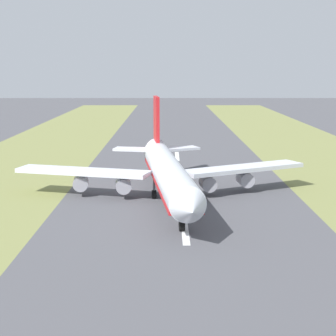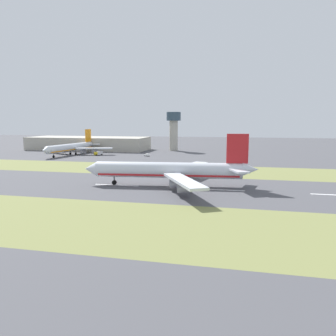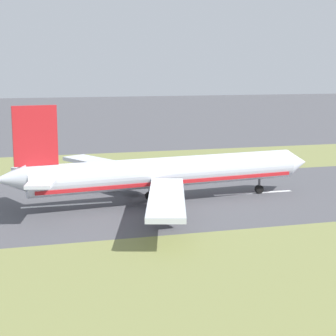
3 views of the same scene
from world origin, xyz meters
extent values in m
plane|color=#4C4C51|center=(0.00, 0.00, 0.00)|extent=(800.00, 800.00, 0.00)
cube|color=silver|center=(0.00, -57.88, 0.01)|extent=(1.20, 18.00, 0.01)
cube|color=silver|center=(0.00, -17.88, 0.01)|extent=(1.20, 18.00, 0.01)
cube|color=silver|center=(0.00, 22.12, 0.01)|extent=(1.20, 18.00, 0.01)
cylinder|color=silver|center=(2.87, 2.12, 6.20)|extent=(12.06, 56.32, 6.00)
cone|color=silver|center=(-0.45, 32.43, 6.20)|extent=(6.39, 5.61, 5.88)
cone|color=silver|center=(6.25, -28.70, 7.00)|extent=(5.72, 6.52, 5.10)
cube|color=red|center=(2.87, 2.12, 4.55)|extent=(11.52, 54.06, 0.70)
cube|color=silver|center=(-13.74, -6.97, 5.30)|extent=(28.39, 19.01, 0.90)
cube|color=silver|center=(21.06, -3.15, 5.30)|extent=(29.54, 13.64, 0.90)
cylinder|color=#93939E|center=(-5.64, -2.84, 2.85)|extent=(3.70, 5.12, 3.20)
cylinder|color=#93939E|center=(-14.20, -7.30, 2.85)|extent=(3.70, 5.12, 3.20)
cylinder|color=#93939E|center=(12.26, -0.88, 2.85)|extent=(3.70, 5.12, 3.20)
cylinder|color=#93939E|center=(21.58, -3.38, 2.85)|extent=(3.70, 5.12, 3.20)
cube|color=red|center=(5.71, -23.73, 14.70)|extent=(1.67, 8.04, 11.00)
cube|color=silver|center=(0.24, -24.33, 7.20)|extent=(10.92, 8.12, 0.60)
cube|color=silver|center=(11.17, -23.13, 7.20)|extent=(10.69, 6.34, 0.60)
cylinder|color=#59595E|center=(0.55, 23.27, 2.50)|extent=(0.50, 0.50, 3.20)
cylinder|color=black|center=(0.55, 23.27, 0.90)|extent=(1.09, 1.89, 1.80)
cylinder|color=#59595E|center=(0.62, -1.15, 2.50)|extent=(0.50, 0.50, 3.20)
cylinder|color=black|center=(0.62, -1.15, 0.90)|extent=(1.09, 1.89, 1.80)
cylinder|color=#59595E|center=(5.78, -0.58, 2.50)|extent=(0.50, 0.50, 3.20)
cylinder|color=black|center=(5.78, -0.58, 0.90)|extent=(1.09, 1.89, 1.80)
camera|label=1|loc=(2.93, 114.27, 27.04)|focal=60.00mm
camera|label=2|loc=(-118.35, -25.00, 24.84)|focal=35.00mm
camera|label=3|loc=(109.82, -27.33, 27.09)|focal=60.00mm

